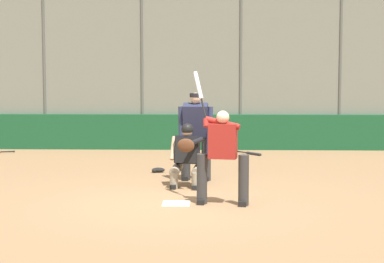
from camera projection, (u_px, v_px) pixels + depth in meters
ground_plane at (176, 204)px, 10.02m from camera, size 160.00×160.00×0.00m
home_plate_marker at (176, 204)px, 10.02m from camera, size 0.43×0.43×0.01m
backstop_fence at (191, 66)px, 17.21m from camera, size 18.65×0.08×4.31m
padding_wall at (191, 132)px, 17.26m from camera, size 18.20×0.18×0.95m
bleachers_beyond at (130, 120)px, 20.26m from camera, size 13.00×3.05×1.80m
batter_at_plate at (222, 154)px, 9.91m from camera, size 0.88×0.77×2.07m
catcher_behind_plate at (187, 154)px, 11.44m from camera, size 0.63×0.76×1.15m
umpire_home at (196, 134)px, 12.15m from camera, size 0.68×0.44×1.68m
spare_bat_third_base_side at (252, 153)px, 16.17m from camera, size 0.59×0.74×0.07m
fielding_glove_on_dirt at (158, 170)px, 13.26m from camera, size 0.27×0.21×0.10m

